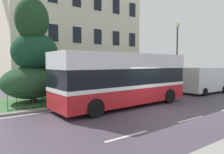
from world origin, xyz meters
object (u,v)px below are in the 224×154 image
street_lamp_post (177,52)px  litter_bin (75,94)px  single_decker_bus (124,79)px  evergreen_tree (32,60)px  white_panel_van (203,80)px  georgian_townhouse (67,29)px

street_lamp_post → litter_bin: street_lamp_post is taller
street_lamp_post → litter_bin: 12.19m
single_decker_bus → evergreen_tree: bearing=135.2°
street_lamp_post → single_decker_bus: bearing=-161.7°
evergreen_tree → white_panel_van: (13.83, -3.93, -1.70)m
evergreen_tree → single_decker_bus: bearing=-42.0°
georgian_townhouse → evergreen_tree: bearing=-124.6°
street_lamp_post → litter_bin: (-11.72, -0.88, -3.22)m
white_panel_van → litter_bin: size_ratio=4.40×
georgian_townhouse → street_lamp_post: bearing=-54.8°
evergreen_tree → litter_bin: bearing=-41.5°
evergreen_tree → single_decker_bus: (4.57, -4.12, -1.16)m
single_decker_bus → street_lamp_post: bearing=15.5°
litter_bin → white_panel_van: bearing=-9.8°
single_decker_bus → litter_bin: bearing=134.7°
litter_bin → street_lamp_post: bearing=4.3°
georgian_townhouse → litter_bin: bearing=-111.0°
evergreen_tree → street_lamp_post: size_ratio=1.03×
street_lamp_post → evergreen_tree: bearing=175.7°
georgian_townhouse → white_panel_van: size_ratio=2.89×
evergreen_tree → litter_bin: size_ratio=5.93×
single_decker_bus → white_panel_van: bearing=-1.6°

